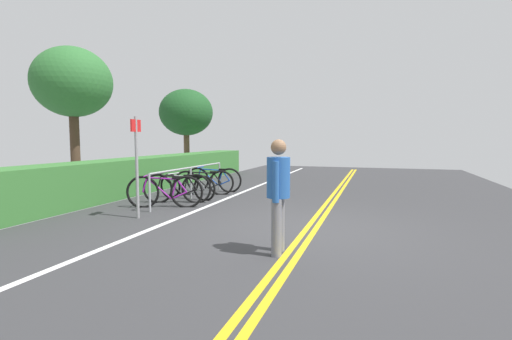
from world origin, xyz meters
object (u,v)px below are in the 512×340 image
Objects in this scene: bicycle_3 at (204,183)px; pedestrian at (278,189)px; sign_post_near at (137,157)px; tree_mid at (72,83)px; bicycle_0 at (165,192)px; bicycle_4 at (214,180)px; bike_rack at (191,175)px; bicycle_1 at (177,188)px; tree_far_right at (186,113)px; bicycle_2 at (187,187)px.

bicycle_3 is 5.67m from pedestrian.
sign_post_near is (-3.20, -0.11, 0.89)m from bicycle_3.
sign_post_near is at bearing -123.55° from tree_mid.
bicycle_0 is 1.07× the size of pedestrian.
bicycle_4 is at bearing 1.92° from sign_post_near.
bicycle_4 is (1.43, -0.00, -0.28)m from bike_rack.
bicycle_0 is 0.65m from bicycle_1.
sign_post_near is 9.27m from tree_far_right.
bicycle_0 is at bearing -179.27° from bike_rack.
tree_far_right is at bearing 24.96° from bicycle_0.
bicycle_1 is 0.94× the size of bicycle_4.
tree_mid is at bearing 61.00° from pedestrian.
bicycle_3 is (0.72, -0.02, -0.29)m from bike_rack.
bike_rack is 2.33× the size of bicycle_3.
sign_post_near is (-3.91, -0.13, 0.87)m from bicycle_4.
bike_rack is 1.02× the size of tree_far_right.
tree_far_right reaches higher than sign_post_near.
bicycle_1 is at bearing 177.41° from bicycle_3.
bicycle_2 is at bearing 172.38° from bicycle_3.
bike_rack reaches higher than bicycle_4.
bike_rack is 0.77m from bicycle_3.
sign_post_near reaches higher than bicycle_0.
pedestrian is 0.78× the size of sign_post_near.
bicycle_1 is 5.04m from tree_mid.
bicycle_0 is 2.72m from bicycle_4.
bicycle_4 is at bearing 32.75° from pedestrian.
bicycle_1 is 7.77m from tree_far_right.
bicycle_3 is 0.92× the size of bicycle_4.
bicycle_2 is at bearing 4.47° from bicycle_0.
bicycle_3 is at bearing -0.23° from bicycle_0.
tree_mid reaches higher than pedestrian.
bicycle_2 is at bearing -95.27° from tree_mid.
tree_far_right reaches higher than bicycle_0.
sign_post_near reaches higher than bicycle_4.
bicycle_0 reaches higher than bicycle_2.
tree_far_right is at bearing 36.52° from bicycle_4.
bicycle_0 is 5.24m from tree_mid.
bicycle_3 is at bearing 36.45° from pedestrian.
bicycle_4 is (1.49, -0.08, 0.03)m from bicycle_2.
bicycle_0 is at bearing 5.58° from sign_post_near.
tree_far_right is (4.55, 3.37, 2.35)m from bicycle_4.
tree_far_right is at bearing 26.70° from bicycle_1.
sign_post_near is at bearing -174.42° from bicycle_0.
bike_rack is 1.88× the size of sign_post_near.
pedestrian is (-5.25, -3.38, 0.55)m from bicycle_4.
bicycle_1 reaches higher than bicycle_3.
tree_far_right is at bearing 29.40° from bike_rack.
sign_post_near is at bearing -176.94° from bike_rack.
tree_mid is (-1.12, 4.07, 2.88)m from bicycle_4.
sign_post_near is (-1.19, -0.12, 0.86)m from bicycle_0.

